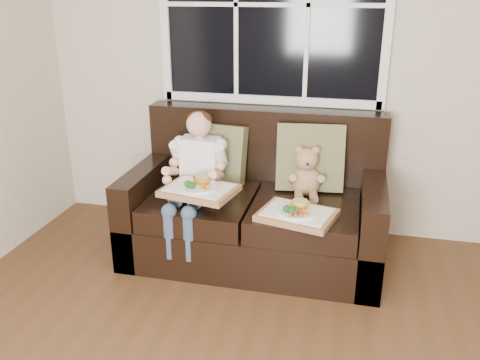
% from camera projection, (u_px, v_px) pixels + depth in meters
% --- Properties ---
extents(room_walls, '(4.52, 5.02, 2.71)m').
position_uv_depth(room_walls, '(324.00, 71.00, 1.11)').
color(room_walls, beige).
rests_on(room_walls, ground).
extents(window_back, '(1.62, 0.04, 1.37)m').
position_uv_depth(window_back, '(272.00, 5.00, 3.46)').
color(window_back, black).
rests_on(window_back, room_walls).
extents(loveseat, '(1.70, 0.92, 0.96)m').
position_uv_depth(loveseat, '(256.00, 211.00, 3.52)').
color(loveseat, black).
rests_on(loveseat, ground).
extents(pillow_left, '(0.43, 0.24, 0.42)m').
position_uv_depth(pillow_left, '(217.00, 153.00, 3.61)').
color(pillow_left, olive).
rests_on(pillow_left, loveseat).
extents(pillow_right, '(0.48, 0.26, 0.47)m').
position_uv_depth(pillow_right, '(310.00, 157.00, 3.46)').
color(pillow_right, olive).
rests_on(pillow_right, loveseat).
extents(child, '(0.37, 0.59, 0.84)m').
position_uv_depth(child, '(196.00, 167.00, 3.38)').
color(child, white).
rests_on(child, loveseat).
extents(teddy_bear, '(0.22, 0.28, 0.35)m').
position_uv_depth(teddy_bear, '(306.00, 175.00, 3.38)').
color(teddy_bear, tan).
rests_on(teddy_bear, loveseat).
extents(tray_left, '(0.50, 0.41, 0.10)m').
position_uv_depth(tray_left, '(200.00, 189.00, 3.19)').
color(tray_left, '#956943').
rests_on(tray_left, child).
extents(tray_right, '(0.51, 0.43, 0.10)m').
position_uv_depth(tray_right, '(297.00, 213.00, 3.07)').
color(tray_right, '#956943').
rests_on(tray_right, loveseat).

